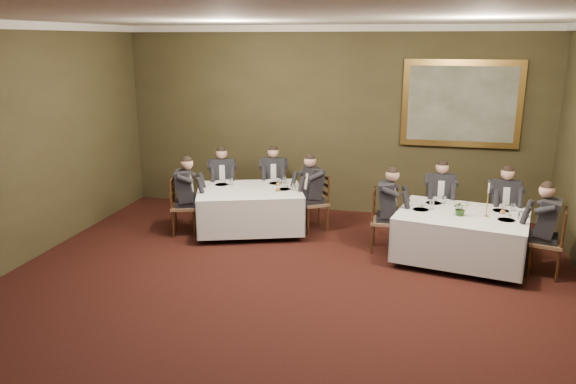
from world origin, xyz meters
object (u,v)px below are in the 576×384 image
at_px(diner_sec_endleft, 184,205).
at_px(diner_main_endright, 547,241).
at_px(table_second, 250,207).
at_px(diner_main_endleft, 385,220).
at_px(chair_main_backright, 500,230).
at_px(chair_sec_endright, 314,214).
at_px(diner_main_backright, 502,216).
at_px(chair_main_endleft, 384,233).
at_px(diner_sec_backleft, 222,190).
at_px(chair_main_endright, 546,256).
at_px(painting, 461,104).
at_px(table_main, 461,234).
at_px(chair_main_backleft, 438,222).
at_px(diner_sec_backright, 273,189).
at_px(chair_sec_backleft, 223,202).
at_px(diner_main_backleft, 439,209).
at_px(chair_sec_endleft, 184,218).
at_px(centerpiece, 461,207).
at_px(chair_sec_backright, 274,201).
at_px(diner_sec_endright, 314,201).
at_px(candlestick, 487,204).

bearing_deg(diner_sec_endleft, diner_main_endright, 68.28).
distance_m(table_second, diner_main_endleft, 2.37).
bearing_deg(chair_main_backright, chair_sec_endright, -6.32).
relative_size(diner_main_backright, chair_main_endleft, 1.35).
bearing_deg(diner_sec_backleft, diner_sec_endleft, 51.83).
height_order(chair_main_endright, painting, painting).
relative_size(diner_main_endright, chair_sec_endright, 1.35).
bearing_deg(table_main, table_second, 170.03).
relative_size(chair_main_backleft, diner_main_endright, 0.74).
relative_size(table_main, diner_sec_backright, 1.55).
xyz_separation_m(chair_main_endright, chair_sec_backleft, (-5.38, 1.55, 0.00)).
xyz_separation_m(diner_main_backleft, chair_sec_endright, (-2.10, -0.04, -0.23)).
xyz_separation_m(diner_sec_backright, chair_sec_endleft, (-1.23, -1.38, -0.23)).
bearing_deg(painting, centerpiece, -91.09).
xyz_separation_m(diner_main_backleft, chair_main_endright, (1.45, -1.25, -0.23)).
bearing_deg(table_second, diner_main_endright, -10.32).
bearing_deg(table_second, chair_sec_endleft, -161.04).
relative_size(chair_main_endright, diner_sec_backleft, 0.74).
relative_size(table_main, chair_main_backright, 2.09).
relative_size(table_second, chair_sec_backright, 2.13).
relative_size(chair_sec_endleft, diner_sec_endleft, 0.74).
bearing_deg(centerpiece, diner_sec_endright, 155.49).
relative_size(diner_main_backright, diner_sec_backright, 1.00).
xyz_separation_m(diner_main_backleft, chair_sec_backleft, (-3.92, 0.30, -0.23)).
bearing_deg(diner_main_endright, table_second, 94.22).
distance_m(table_main, chair_main_endleft, 1.18).
bearing_deg(diner_sec_endright, chair_sec_endleft, 75.63).
xyz_separation_m(chair_sec_endleft, centerpiece, (4.50, -0.35, 0.60)).
distance_m(chair_main_backright, diner_main_backright, 0.23).
bearing_deg(chair_sec_backleft, diner_main_backleft, 153.67).
xyz_separation_m(table_second, chair_sec_backright, (0.16, 1.02, -0.17)).
height_order(chair_sec_backleft, diner_sec_backright, diner_sec_backright).
distance_m(diner_main_backright, chair_sec_backright, 4.08).
distance_m(chair_main_endleft, diner_sec_backleft, 3.26).
xyz_separation_m(chair_main_endleft, chair_sec_backleft, (-3.08, 1.09, 0.00)).
bearing_deg(chair_sec_endleft, chair_main_backright, 79.55).
bearing_deg(table_second, diner_sec_endleft, -161.02).
height_order(chair_sec_backright, candlestick, candlestick).
distance_m(table_second, painting, 4.16).
bearing_deg(diner_main_endleft, chair_main_endright, 77.27).
xyz_separation_m(table_second, chair_main_endleft, (2.32, -0.38, -0.17)).
bearing_deg(candlestick, chair_sec_backleft, 163.00).
xyz_separation_m(diner_main_endleft, chair_sec_backleft, (-3.09, 1.09, -0.23)).
relative_size(chair_sec_backleft, painting, 0.49).
height_order(diner_main_backleft, diner_main_backright, same).
bearing_deg(diner_sec_endleft, table_second, 92.05).
xyz_separation_m(table_main, chair_sec_endright, (-2.40, 0.98, -0.17)).
xyz_separation_m(diner_main_backright, diner_main_endleft, (-1.81, -0.59, 0.00)).
bearing_deg(chair_sec_endleft, diner_main_backleft, 83.46).
xyz_separation_m(diner_main_backleft, diner_main_backright, (0.98, -0.20, 0.00)).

